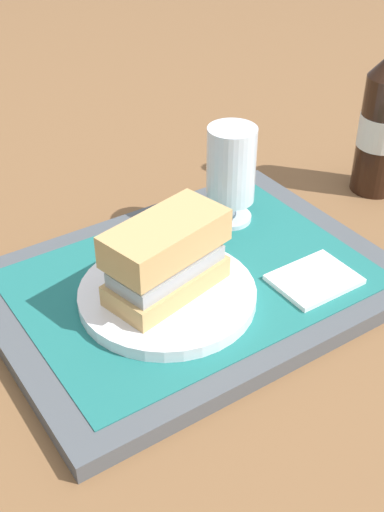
{
  "coord_description": "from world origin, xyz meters",
  "views": [
    {
      "loc": [
        -0.33,
        -0.49,
        0.47
      ],
      "look_at": [
        0.0,
        0.0,
        0.05
      ],
      "focal_mm": 46.3,
      "sensor_mm": 36.0,
      "label": 1
    }
  ],
  "objects_px": {
    "sandwich": "(169,255)",
    "beer_glass": "(231,170)",
    "beer_bottle": "(384,121)",
    "plate": "(167,295)"
  },
  "relations": [
    {
      "from": "sandwich",
      "to": "beer_glass",
      "type": "height_order",
      "value": "beer_glass"
    },
    {
      "from": "beer_bottle",
      "to": "beer_glass",
      "type": "bearing_deg",
      "value": 174.99
    },
    {
      "from": "plate",
      "to": "beer_glass",
      "type": "distance_m",
      "value": 0.19
    },
    {
      "from": "plate",
      "to": "sandwich",
      "type": "height_order",
      "value": "sandwich"
    },
    {
      "from": "beer_bottle",
      "to": "sandwich",
      "type": "bearing_deg",
      "value": -169.46
    },
    {
      "from": "plate",
      "to": "beer_glass",
      "type": "height_order",
      "value": "beer_glass"
    },
    {
      "from": "sandwich",
      "to": "beer_bottle",
      "type": "xyz_separation_m",
      "value": [
        0.39,
        0.07,
        0.03
      ]
    },
    {
      "from": "beer_bottle",
      "to": "plate",
      "type": "bearing_deg",
      "value": -169.44
    },
    {
      "from": "sandwich",
      "to": "beer_bottle",
      "type": "bearing_deg",
      "value": -2.54
    },
    {
      "from": "sandwich",
      "to": "beer_bottle",
      "type": "height_order",
      "value": "beer_bottle"
    }
  ]
}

